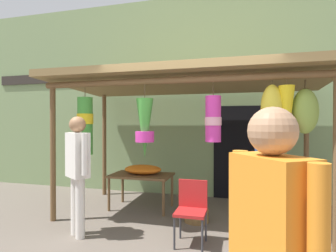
{
  "coord_description": "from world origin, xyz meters",
  "views": [
    {
      "loc": [
        0.78,
        -3.78,
        1.63
      ],
      "look_at": [
        -0.46,
        0.72,
        1.58
      ],
      "focal_mm": 29.51,
      "sensor_mm": 36.0,
      "label": 1
    }
  ],
  "objects_px": {
    "flower_heap_on_table": "(144,169)",
    "passerby_at_right": "(267,189)",
    "display_table": "(141,178)",
    "wicker_basket_by_table": "(196,215)",
    "vendor_in_orange": "(78,165)",
    "folding_chair": "(192,206)"
  },
  "relations": [
    {
      "from": "flower_heap_on_table",
      "to": "folding_chair",
      "type": "relative_size",
      "value": 0.86
    },
    {
      "from": "flower_heap_on_table",
      "to": "passerby_at_right",
      "type": "bearing_deg",
      "value": -47.66
    },
    {
      "from": "passerby_at_right",
      "to": "folding_chair",
      "type": "bearing_deg",
      "value": 132.11
    },
    {
      "from": "display_table",
      "to": "flower_heap_on_table",
      "type": "bearing_deg",
      "value": 52.08
    },
    {
      "from": "folding_chair",
      "to": "passerby_at_right",
      "type": "height_order",
      "value": "passerby_at_right"
    },
    {
      "from": "display_table",
      "to": "wicker_basket_by_table",
      "type": "distance_m",
      "value": 1.3
    },
    {
      "from": "flower_heap_on_table",
      "to": "passerby_at_right",
      "type": "distance_m",
      "value": 3.08
    },
    {
      "from": "folding_chair",
      "to": "vendor_in_orange",
      "type": "distance_m",
      "value": 1.72
    },
    {
      "from": "folding_chair",
      "to": "vendor_in_orange",
      "type": "xyz_separation_m",
      "value": [
        -1.63,
        -0.21,
        0.52
      ]
    },
    {
      "from": "flower_heap_on_table",
      "to": "vendor_in_orange",
      "type": "height_order",
      "value": "vendor_in_orange"
    },
    {
      "from": "wicker_basket_by_table",
      "to": "flower_heap_on_table",
      "type": "bearing_deg",
      "value": 157.47
    },
    {
      "from": "vendor_in_orange",
      "to": "wicker_basket_by_table",
      "type": "bearing_deg",
      "value": 33.52
    },
    {
      "from": "vendor_in_orange",
      "to": "display_table",
      "type": "bearing_deg",
      "value": 73.65
    },
    {
      "from": "flower_heap_on_table",
      "to": "folding_chair",
      "type": "bearing_deg",
      "value": -47.49
    },
    {
      "from": "vendor_in_orange",
      "to": "passerby_at_right",
      "type": "bearing_deg",
      "value": -17.17
    },
    {
      "from": "flower_heap_on_table",
      "to": "wicker_basket_by_table",
      "type": "height_order",
      "value": "flower_heap_on_table"
    },
    {
      "from": "display_table",
      "to": "vendor_in_orange",
      "type": "relative_size",
      "value": 0.67
    },
    {
      "from": "display_table",
      "to": "folding_chair",
      "type": "height_order",
      "value": "folding_chair"
    },
    {
      "from": "display_table",
      "to": "passerby_at_right",
      "type": "distance_m",
      "value": 3.09
    },
    {
      "from": "folding_chair",
      "to": "wicker_basket_by_table",
      "type": "xyz_separation_m",
      "value": [
        -0.07,
        0.82,
        -0.4
      ]
    },
    {
      "from": "display_table",
      "to": "passerby_at_right",
      "type": "relative_size",
      "value": 0.67
    },
    {
      "from": "flower_heap_on_table",
      "to": "display_table",
      "type": "bearing_deg",
      "value": -127.92
    }
  ]
}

